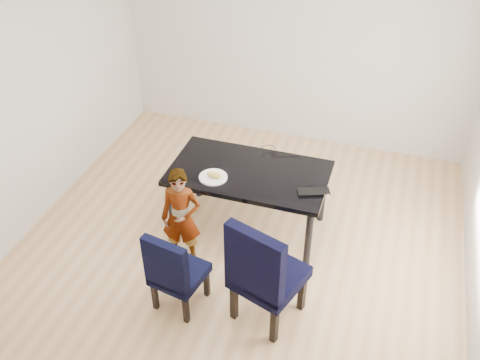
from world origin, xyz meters
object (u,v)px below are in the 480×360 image
(plate, at_px, (213,177))
(chair_left, at_px, (179,268))
(chair_right, at_px, (270,268))
(laptop, at_px, (313,189))
(dining_table, at_px, (249,200))
(child, at_px, (181,218))

(plate, bearing_deg, chair_left, -88.69)
(chair_right, bearing_deg, chair_left, -152.52)
(chair_right, bearing_deg, laptop, 99.07)
(dining_table, distance_m, plate, 0.54)
(plate, height_order, laptop, laptop)
(dining_table, distance_m, laptop, 0.79)
(chair_left, xyz_separation_m, child, (-0.20, 0.54, 0.09))
(chair_left, relative_size, chair_right, 0.78)
(dining_table, bearing_deg, chair_right, -64.31)
(chair_left, distance_m, laptop, 1.48)
(dining_table, height_order, chair_right, chair_right)
(chair_left, height_order, chair_right, chair_right)
(chair_left, bearing_deg, child, 120.72)
(plate, relative_size, laptop, 0.93)
(laptop, bearing_deg, dining_table, -29.72)
(child, bearing_deg, chair_right, -32.82)
(chair_left, bearing_deg, laptop, 58.56)
(chair_right, xyz_separation_m, plate, (-0.82, 0.85, 0.19))
(child, xyz_separation_m, plate, (0.18, 0.43, 0.22))
(chair_right, height_order, child, chair_right)
(dining_table, xyz_separation_m, child, (-0.48, -0.65, 0.16))
(dining_table, xyz_separation_m, chair_right, (0.51, -1.07, 0.19))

